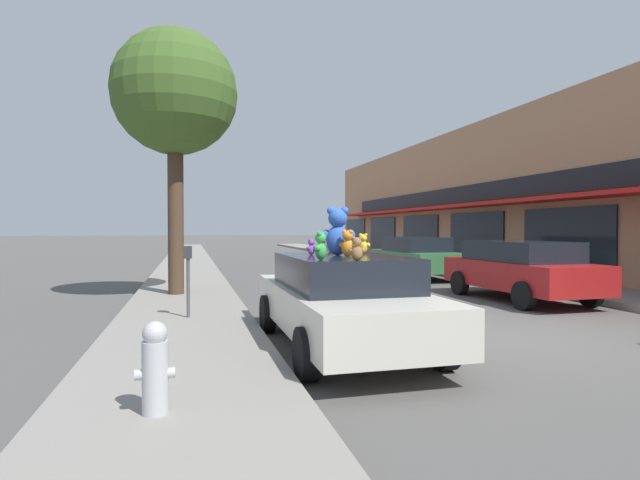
% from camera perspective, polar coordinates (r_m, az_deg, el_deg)
% --- Properties ---
extents(ground_plane, '(260.00, 260.00, 0.00)m').
position_cam_1_polar(ground_plane, '(8.64, 21.52, -10.40)').
color(ground_plane, '#514F4C').
extents(sidewalk_near, '(2.39, 90.00, 0.16)m').
position_cam_1_polar(sidewalk_near, '(7.02, -15.45, -12.41)').
color(sidewalk_near, gray).
rests_on(sidewalk_near, ground_plane).
extents(plush_art_car, '(1.95, 4.52, 1.35)m').
position_cam_1_polar(plush_art_car, '(7.30, 2.52, -6.69)').
color(plush_art_car, beige).
rests_on(plush_art_car, ground_plane).
extents(teddy_bear_giant, '(0.54, 0.38, 0.71)m').
position_cam_1_polar(teddy_bear_giant, '(7.31, 2.04, 0.93)').
color(teddy_bear_giant, blue).
rests_on(teddy_bear_giant, plush_art_car).
extents(teddy_bear_yellow, '(0.22, 0.21, 0.32)m').
position_cam_1_polar(teddy_bear_yellow, '(7.95, 4.95, -0.42)').
color(teddy_bear_yellow, yellow).
rests_on(teddy_bear_yellow, plush_art_car).
extents(teddy_bear_teal, '(0.15, 0.16, 0.23)m').
position_cam_1_polar(teddy_bear_teal, '(7.89, 3.38, -0.74)').
color(teddy_bear_teal, teal).
rests_on(teddy_bear_teal, plush_art_car).
extents(teddy_bear_purple, '(0.18, 0.15, 0.24)m').
position_cam_1_polar(teddy_bear_purple, '(7.45, -1.01, -0.81)').
color(teddy_bear_purple, purple).
rests_on(teddy_bear_purple, plush_art_car).
extents(teddy_bear_brown, '(0.23, 0.16, 0.30)m').
position_cam_1_polar(teddy_bear_brown, '(6.10, 4.24, -1.02)').
color(teddy_bear_brown, olive).
rests_on(teddy_bear_brown, plush_art_car).
extents(teddy_bear_red, '(0.29, 0.21, 0.38)m').
position_cam_1_polar(teddy_bear_red, '(8.36, 1.27, -0.13)').
color(teddy_bear_red, red).
rests_on(teddy_bear_red, plush_art_car).
extents(teddy_bear_white, '(0.24, 0.19, 0.32)m').
position_cam_1_polar(teddy_bear_white, '(8.01, 1.33, -0.38)').
color(teddy_bear_white, white).
rests_on(teddy_bear_white, plush_art_car).
extents(teddy_bear_green, '(0.23, 0.26, 0.36)m').
position_cam_1_polar(teddy_bear_green, '(6.22, 0.08, -0.71)').
color(teddy_bear_green, green).
rests_on(teddy_bear_green, plush_art_car).
extents(teddy_bear_orange, '(0.25, 0.25, 0.38)m').
position_cam_1_polar(teddy_bear_orange, '(7.07, 3.18, -0.39)').
color(teddy_bear_orange, orange).
rests_on(teddy_bear_orange, plush_art_car).
extents(parked_car_far_center, '(1.91, 4.21, 1.44)m').
position_cam_1_polar(parked_car_far_center, '(13.03, 21.85, -3.02)').
color(parked_car_far_center, maroon).
rests_on(parked_car_far_center, ground_plane).
extents(parked_car_far_right, '(1.92, 4.30, 1.45)m').
position_cam_1_polar(parked_car_far_right, '(17.97, 10.87, -1.82)').
color(parked_car_far_right, '#336B3D').
rests_on(parked_car_far_right, ground_plane).
extents(street_tree, '(2.99, 2.99, 6.35)m').
position_cam_1_polar(street_tree, '(12.95, -16.25, 15.65)').
color(street_tree, '#473323').
rests_on(street_tree, sidewalk_near).
extents(fire_hydrant, '(0.33, 0.22, 0.79)m').
position_cam_1_polar(fire_hydrant, '(4.60, -18.32, -13.66)').
color(fire_hydrant, '#B2B2B7').
rests_on(fire_hydrant, sidewalk_near).
extents(parking_meter, '(0.14, 0.10, 1.27)m').
position_cam_1_polar(parking_meter, '(9.18, -14.84, -3.55)').
color(parking_meter, '#4C4C51').
rests_on(parking_meter, sidewalk_near).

